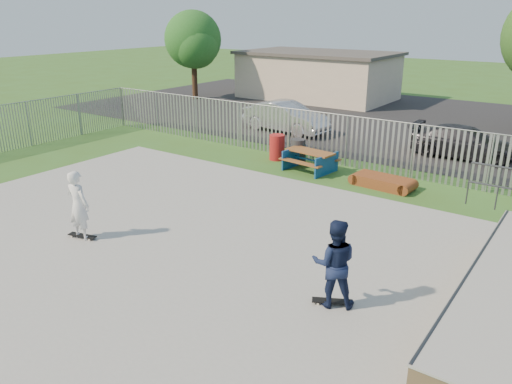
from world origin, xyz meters
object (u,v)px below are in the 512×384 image
Objects in this scene: trash_bin_grey at (298,151)px; skater_navy at (334,263)px; trash_bin_red at (277,147)px; car_dark at (466,143)px; funbox at (383,182)px; picnic_table at (310,161)px; tree_left at (193,40)px; car_silver at (286,117)px; skater_white at (78,205)px.

skater_navy is at bearing -55.29° from trash_bin_grey.
trash_bin_red is 0.56× the size of skater_navy.
trash_bin_red is 0.23× the size of car_dark.
funbox is 4.94m from trash_bin_red.
picnic_table is 2.06× the size of trash_bin_grey.
picnic_table is at bearing -34.21° from trash_bin_grey.
skater_navy is at bearing -42.19° from tree_left.
car_dark is (1.33, 5.44, 0.48)m from funbox.
trash_bin_grey is 17.45m from tree_left.
car_silver is at bearing -82.65° from skater_navy.
car_silver reaches higher than picnic_table.
trash_bin_red reaches higher than trash_bin_grey.
picnic_table is 0.34× the size of tree_left.
skater_navy reaches higher than trash_bin_grey.
funbox is 1.84× the size of trash_bin_red.
funbox is 0.43× the size of car_dark.
car_dark is at bearing -114.92° from skater_navy.
trash_bin_grey reaches higher than picnic_table.
tree_left reaches higher than trash_bin_grey.
car_silver is 8.62m from car_dark.
trash_bin_red is 9.60m from skater_white.
tree_left is (-13.18, 9.65, 3.47)m from trash_bin_red.
picnic_table is at bearing -104.86° from skater_white.
trash_bin_red is 7.77m from car_dark.
skater_white is at bearing -93.26° from picnic_table.
skater_white reaches higher than funbox.
skater_white reaches higher than car_dark.
tree_left is at bearing 143.80° from trash_bin_red.
trash_bin_red is at bearing -93.23° from skater_white.
trash_bin_grey is at bearing 171.82° from funbox.
picnic_table reaches higher than funbox.
picnic_table is at bearing -134.54° from car_silver.
trash_bin_grey is 9.68m from skater_white.
trash_bin_red is (-1.86, 0.56, 0.12)m from picnic_table.
picnic_table is 6.81m from car_dark.
car_dark is at bearing 41.45° from trash_bin_grey.
car_silver is (-3.38, 4.45, 0.28)m from trash_bin_grey.
funbox is 1.04× the size of skater_white.
skater_navy is (0.77, -13.30, 0.40)m from car_dark.
car_silver reaches higher than funbox.
car_silver reaches higher than car_dark.
car_dark is 2.43× the size of skater_navy.
tree_left is (-19.39, 4.97, 3.32)m from car_dark.
trash_bin_grey is at bearing -137.52° from car_silver.
skater_white is (0.22, -9.58, 0.55)m from trash_bin_red.
car_silver is (-4.28, 5.06, 0.37)m from picnic_table.
skater_white reaches higher than trash_bin_red.
skater_navy is (5.11, -8.06, 0.67)m from picnic_table.
tree_left is (-15.04, 10.21, 3.59)m from picnic_table.
car_silver is 14.33m from skater_white.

